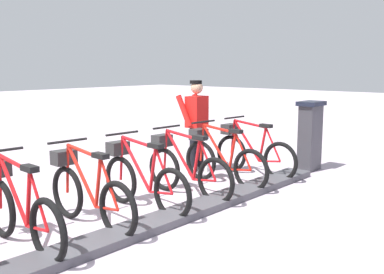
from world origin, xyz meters
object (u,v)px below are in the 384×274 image
Objects in this scene: bike_docked_4 at (87,192)px; bike_docked_5 at (19,209)px; bike_docked_0 at (251,151)px; worker_near_rack at (196,122)px; bike_docked_2 at (185,168)px; payment_kiosk at (310,135)px; bike_docked_1 at (221,159)px; bike_docked_3 at (141,179)px.

bike_docked_4 is 1.00× the size of bike_docked_5.
worker_near_rack is (0.95, 0.38, 0.48)m from bike_docked_0.
bike_docked_2 is at bearing 124.83° from worker_near_rack.
bike_docked_0 is 3.49m from bike_docked_4.
bike_docked_2 is at bearing -90.00° from bike_docked_4.
bike_docked_4 is (0.57, 4.55, -0.24)m from payment_kiosk.
bike_docked_1 is 1.00× the size of bike_docked_2.
bike_docked_2 is 1.00× the size of bike_docked_4.
bike_docked_3 is at bearing 90.00° from bike_docked_2.
bike_docked_3 is 0.87m from bike_docked_4.
bike_docked_1 is (0.57, 1.93, -0.24)m from payment_kiosk.
bike_docked_4 is at bearing 82.84° from payment_kiosk.
bike_docked_5 is at bearing 90.00° from bike_docked_4.
payment_kiosk is 2.87m from bike_docked_2.
bike_docked_0 and bike_docked_1 have the same top height.
bike_docked_5 is 4.12m from worker_near_rack.
worker_near_rack is at bearing -27.33° from bike_docked_1.
bike_docked_5 is (0.00, 4.37, 0.00)m from bike_docked_0.
bike_docked_1 and bike_docked_5 have the same top height.
worker_near_rack is at bearing -76.60° from bike_docked_5.
bike_docked_1 is at bearing -90.00° from bike_docked_4.
bike_docked_3 is 1.75m from bike_docked_5.
worker_near_rack is at bearing -55.17° from bike_docked_2.
bike_docked_0 is 2.62m from bike_docked_3.
worker_near_rack reaches higher than bike_docked_2.
bike_docked_4 is at bearing 90.00° from bike_docked_2.
bike_docked_3 is at bearing -90.00° from bike_docked_4.
worker_near_rack reaches higher than bike_docked_1.
payment_kiosk is 5.46m from bike_docked_5.
bike_docked_5 is 1.04× the size of worker_near_rack.
bike_docked_1 is at bearing 152.67° from worker_near_rack.
bike_docked_2 and bike_docked_3 have the same top height.
bike_docked_1 is 0.87m from bike_docked_2.
payment_kiosk is 2.03m from bike_docked_1.
bike_docked_0 and bike_docked_3 have the same top height.
bike_docked_0 and bike_docked_5 have the same top height.
bike_docked_1 is at bearing -90.00° from bike_docked_3.
bike_docked_5 is (0.00, 2.62, 0.00)m from bike_docked_2.
bike_docked_0 is (0.57, 1.06, -0.24)m from payment_kiosk.
bike_docked_2 is 1.75m from bike_docked_4.
payment_kiosk is at bearing -106.47° from bike_docked_1.
bike_docked_3 is at bearing 112.99° from worker_near_rack.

